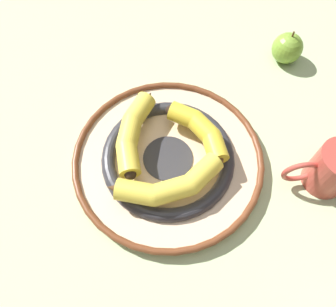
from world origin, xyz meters
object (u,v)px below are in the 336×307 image
at_px(banana_a, 133,131).
at_px(banana_c, 202,131).
at_px(coffee_mug, 331,169).
at_px(banana_b, 168,186).
at_px(apple, 287,48).
at_px(decorative_bowl, 168,159).

distance_m(banana_a, banana_c, 0.13).
xyz_separation_m(banana_a, coffee_mug, (-0.35, 0.10, -0.00)).
bearing_deg(banana_b, coffee_mug, -10.69).
bearing_deg(banana_a, apple, 133.24).
xyz_separation_m(banana_b, banana_c, (-0.07, -0.11, -0.00)).
height_order(banana_a, apple, apple).
xyz_separation_m(banana_a, banana_c, (-0.13, 0.01, -0.00)).
bearing_deg(decorative_bowl, banana_a, -33.35).
distance_m(banana_c, apple, 0.32).
xyz_separation_m(decorative_bowl, apple, (-0.29, -0.26, 0.02)).
relative_size(banana_b, banana_c, 1.39).
bearing_deg(apple, decorative_bowl, 41.61).
height_order(banana_c, apple, apple).
height_order(decorative_bowl, banana_c, banana_c).
bearing_deg(banana_b, banana_c, 43.24).
bearing_deg(coffee_mug, decorative_bowl, -12.84).
bearing_deg(banana_c, banana_a, 51.97).
bearing_deg(decorative_bowl, banana_c, -152.11).
distance_m(banana_a, apple, 0.41).
xyz_separation_m(banana_c, coffee_mug, (-0.22, 0.09, -0.00)).
bearing_deg(banana_c, apple, -79.98).
height_order(coffee_mug, apple, coffee_mug).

